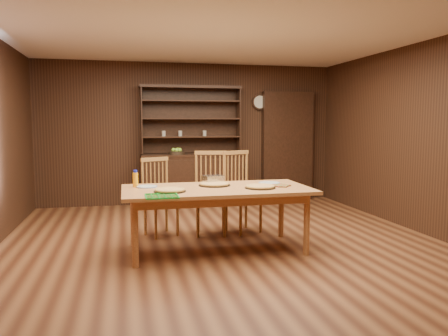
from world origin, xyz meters
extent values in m
plane|color=brown|center=(0.00, 0.00, 0.00)|extent=(6.00, 6.00, 0.00)
plane|color=white|center=(0.00, 0.00, 2.60)|extent=(6.00, 6.00, 0.00)
plane|color=#3A2112|center=(0.00, 3.00, 1.30)|extent=(5.50, 0.00, 5.50)
plane|color=#3A2112|center=(0.00, -3.00, 1.30)|extent=(5.50, 0.00, 5.50)
plane|color=#3A2112|center=(2.75, 0.00, 1.30)|extent=(0.00, 6.00, 6.00)
cube|color=#331A11|center=(0.00, 2.74, 0.45)|extent=(1.80, 0.50, 0.90)
cube|color=#331A11|center=(0.00, 2.74, 0.92)|extent=(1.84, 0.52, 0.04)
cube|color=#331A11|center=(0.00, 2.97, 1.55)|extent=(1.80, 0.02, 1.20)
cube|color=#331A11|center=(-0.89, 2.82, 1.55)|extent=(0.02, 0.32, 1.20)
cube|color=#331A11|center=(0.89, 2.82, 1.55)|extent=(0.02, 0.32, 1.20)
cube|color=#331A11|center=(0.00, 2.82, 2.15)|extent=(1.84, 0.34, 0.05)
cylinder|color=gray|center=(-0.50, 2.82, 1.31)|extent=(0.07, 0.07, 0.10)
cylinder|color=gray|center=(-0.20, 2.82, 1.31)|extent=(0.07, 0.07, 0.10)
cube|color=#331A11|center=(1.90, 2.90, 1.05)|extent=(1.00, 0.18, 2.10)
cylinder|color=#331A11|center=(1.35, 2.96, 1.90)|extent=(0.30, 0.04, 0.30)
cylinder|color=beige|center=(1.35, 2.94, 1.90)|extent=(0.24, 0.01, 0.24)
cube|color=#CC8847|center=(-0.15, -0.16, 0.73)|extent=(2.18, 1.09, 0.04)
cylinder|color=#CC8847|center=(-1.11, -0.58, 0.35)|extent=(0.07, 0.07, 0.71)
cylinder|color=#CC8847|center=(-1.11, 0.25, 0.35)|extent=(0.07, 0.07, 0.71)
cylinder|color=#CC8847|center=(0.81, -0.58, 0.35)|extent=(0.07, 0.07, 0.71)
cylinder|color=#CC8847|center=(0.81, 0.25, 0.35)|extent=(0.07, 0.07, 0.71)
cube|color=#B67E3E|center=(-0.74, 0.67, 0.44)|extent=(0.55, 0.54, 0.04)
cylinder|color=#B67E3E|center=(-0.83, 0.47, 0.21)|extent=(0.04, 0.04, 0.42)
cylinder|color=#B67E3E|center=(-0.95, 0.75, 0.21)|extent=(0.04, 0.04, 0.42)
cylinder|color=#B67E3E|center=(-0.53, 0.60, 0.21)|extent=(0.04, 0.04, 0.42)
cylinder|color=#B67E3E|center=(-0.65, 0.88, 0.21)|extent=(0.04, 0.04, 0.42)
cube|color=#B67E3E|center=(-0.80, 0.83, 1.01)|extent=(0.39, 0.19, 0.05)
cube|color=#B67E3E|center=(-0.08, 0.58, 0.47)|extent=(0.53, 0.52, 0.04)
cylinder|color=#B67E3E|center=(-0.28, 0.45, 0.23)|extent=(0.04, 0.04, 0.45)
cylinder|color=#B67E3E|center=(-0.22, 0.77, 0.23)|extent=(0.04, 0.04, 0.45)
cylinder|color=#B67E3E|center=(0.07, 0.39, 0.23)|extent=(0.04, 0.04, 0.45)
cylinder|color=#B67E3E|center=(0.13, 0.71, 0.23)|extent=(0.04, 0.04, 0.45)
cube|color=#B67E3E|center=(-0.04, 0.76, 1.10)|extent=(0.44, 0.11, 0.05)
cube|color=#B67E3E|center=(0.39, 0.61, 0.47)|extent=(0.59, 0.58, 0.04)
cylinder|color=#B67E3E|center=(0.29, 0.40, 0.23)|extent=(0.04, 0.04, 0.45)
cylinder|color=#B67E3E|center=(0.16, 0.70, 0.23)|extent=(0.04, 0.04, 0.45)
cylinder|color=#B67E3E|center=(0.61, 0.53, 0.23)|extent=(0.04, 0.04, 0.45)
cylinder|color=#B67E3E|center=(0.49, 0.83, 0.23)|extent=(0.04, 0.04, 0.45)
cube|color=#B67E3E|center=(0.32, 0.79, 1.09)|extent=(0.42, 0.20, 0.05)
cylinder|color=black|center=(-0.72, -0.34, 0.76)|extent=(0.36, 0.36, 0.01)
cylinder|color=tan|center=(-0.72, -0.34, 0.77)|extent=(0.33, 0.33, 0.02)
torus|color=gold|center=(-0.72, -0.34, 0.77)|extent=(0.34, 0.34, 0.03)
cylinder|color=black|center=(0.33, -0.31, 0.76)|extent=(0.36, 0.36, 0.01)
cylinder|color=tan|center=(0.33, -0.31, 0.77)|extent=(0.33, 0.33, 0.02)
torus|color=gold|center=(0.33, -0.31, 0.77)|extent=(0.34, 0.34, 0.03)
cylinder|color=black|center=(-0.14, 0.01, 0.76)|extent=(0.38, 0.38, 0.01)
cylinder|color=tan|center=(-0.14, 0.01, 0.77)|extent=(0.35, 0.35, 0.02)
torus|color=gold|center=(-0.14, 0.01, 0.77)|extent=(0.35, 0.35, 0.03)
cylinder|color=silver|center=(-0.95, 0.05, 0.76)|extent=(0.24, 0.24, 0.01)
torus|color=#3751A5|center=(-0.95, 0.05, 0.76)|extent=(0.25, 0.25, 0.01)
cylinder|color=silver|center=(0.56, 0.02, 0.76)|extent=(0.27, 0.27, 0.01)
torus|color=#3751A5|center=(0.56, 0.02, 0.76)|extent=(0.27, 0.27, 0.01)
cube|color=silver|center=(-0.12, 0.24, 0.80)|extent=(0.28, 0.24, 0.10)
cylinder|color=#FF9E0D|center=(-1.08, 0.11, 0.84)|extent=(0.06, 0.06, 0.17)
cylinder|color=#1520B0|center=(-1.08, 0.11, 0.94)|extent=(0.04, 0.04, 0.03)
cube|color=#B31421|center=(0.61, -0.19, 0.76)|extent=(0.27, 0.27, 0.01)
cube|color=#B31421|center=(0.62, -0.22, 0.76)|extent=(0.27, 0.27, 0.01)
cylinder|color=black|center=(-0.29, 2.69, 0.97)|extent=(0.27, 0.27, 0.06)
sphere|color=#90CC36|center=(-0.34, 2.69, 1.02)|extent=(0.08, 0.08, 0.08)
sphere|color=#90CC36|center=(-0.26, 2.72, 1.02)|extent=(0.08, 0.08, 0.08)
sphere|color=#90CC36|center=(-0.29, 2.64, 1.02)|extent=(0.08, 0.08, 0.08)
sphere|color=#90CC36|center=(-0.23, 2.67, 1.02)|extent=(0.08, 0.08, 0.08)
camera|label=1|loc=(-1.20, -5.11, 1.51)|focal=35.00mm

